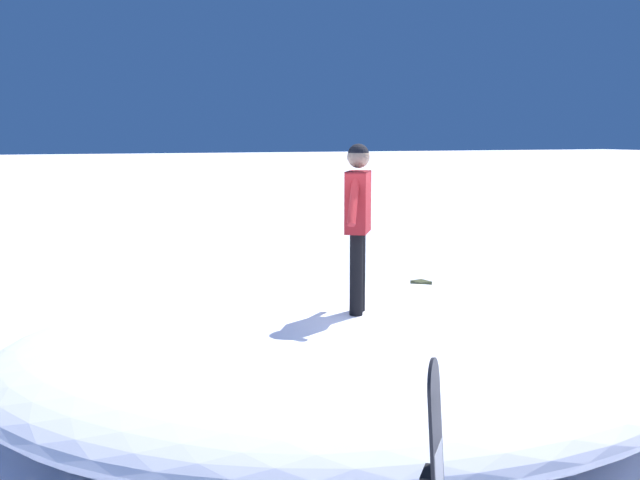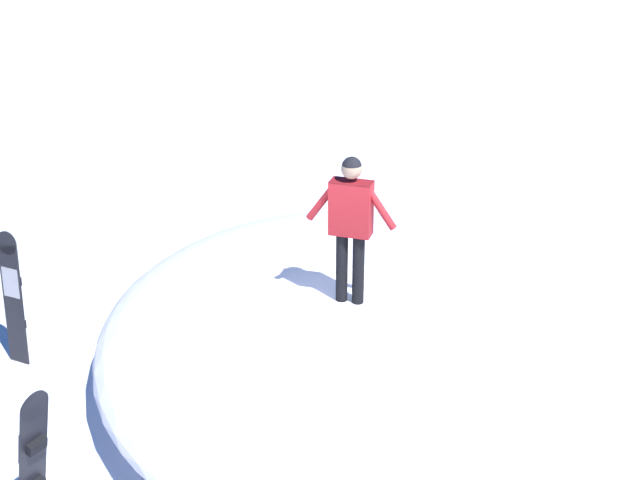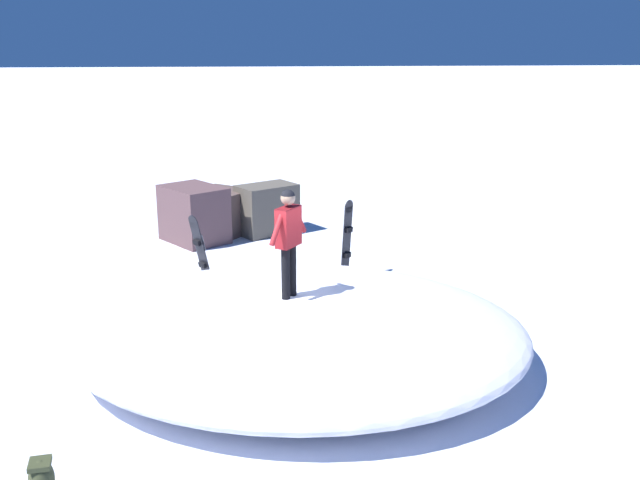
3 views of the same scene
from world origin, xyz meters
TOP-DOWN VIEW (x-y plane):
  - ground at (0.00, 0.00)m, footprint 240.00×240.00m
  - snow_mound at (0.52, 0.34)m, footprint 7.87×8.70m
  - snowboarder_standing at (0.32, 0.24)m, footprint 0.93×0.67m
  - backpack_near at (3.97, -2.80)m, footprint 0.51×0.34m

SIDE VIEW (x-z plane):
  - ground at x=0.00m, z-range 0.00..0.00m
  - backpack_near at x=3.97m, z-range 0.00..0.47m
  - snow_mound at x=0.52m, z-range 0.00..1.01m
  - snowboarder_standing at x=0.32m, z-range 1.20..2.99m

